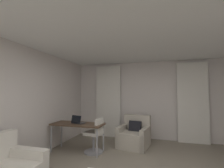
% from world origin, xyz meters
% --- Properties ---
extents(wall_window, '(5.12, 0.06, 2.60)m').
position_xyz_m(wall_window, '(0.00, 3.03, 1.30)').
color(wall_window, silver).
rests_on(wall_window, ground).
extents(wall_left, '(0.06, 6.12, 2.60)m').
position_xyz_m(wall_left, '(-2.53, 0.00, 1.30)').
color(wall_left, silver).
rests_on(wall_left, ground).
extents(ceiling, '(5.12, 6.12, 0.06)m').
position_xyz_m(ceiling, '(0.00, 0.00, 2.63)').
color(ceiling, white).
rests_on(ceiling, wall_left).
extents(curtain_left_panel, '(0.90, 0.06, 2.50)m').
position_xyz_m(curtain_left_panel, '(-1.38, 2.90, 1.25)').
color(curtain_left_panel, silver).
rests_on(curtain_left_panel, ground).
extents(curtain_right_panel, '(0.90, 0.06, 2.50)m').
position_xyz_m(curtain_right_panel, '(1.38, 2.90, 1.25)').
color(curtain_right_panel, silver).
rests_on(curtain_right_panel, ground).
extents(armchair, '(0.94, 0.95, 0.87)m').
position_xyz_m(armchair, '(-0.34, 2.11, 0.29)').
color(armchair, '#B2A899').
rests_on(armchair, ground).
extents(desk, '(1.38, 0.57, 0.74)m').
position_xyz_m(desk, '(-1.71, 1.29, 0.67)').
color(desk, '#4C3828').
rests_on(desk, ground).
extents(desk_chair, '(0.48, 0.48, 0.88)m').
position_xyz_m(desk_chair, '(-1.24, 1.34, 0.39)').
color(desk_chair, gray).
rests_on(desk_chair, ground).
extents(laptop, '(0.38, 0.33, 0.22)m').
position_xyz_m(laptop, '(-1.70, 1.28, 0.78)').
color(laptop, '#2D2D33').
rests_on(laptop, desk).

